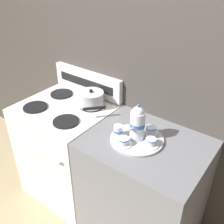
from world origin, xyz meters
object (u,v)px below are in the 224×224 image
stove (69,151)px  serving_tray (137,139)px  saucepan (91,99)px  creamer_jug (118,131)px  teacup_front (123,141)px  teacup_left (151,142)px  teacup_right (151,130)px  teapot (137,123)px

stove → serving_tray: serving_tray is taller
saucepan → creamer_jug: bearing=-26.8°
saucepan → teacup_front: saucepan is taller
teacup_left → creamer_jug: 0.22m
saucepan → teacup_right: saucepan is taller
teacup_left → stove: bearing=178.6°
stove → serving_tray: bearing=-1.1°
stove → teacup_right: size_ratio=8.47×
stove → saucepan: saucepan is taller
teacup_right → teapot: bearing=-113.3°
serving_tray → teacup_left: size_ratio=3.29×
teacup_right → serving_tray: bearing=-111.0°
stove → teacup_front: size_ratio=8.47×
teacup_left → teacup_front: 0.17m
saucepan → teacup_front: bearing=-27.9°
teacup_right → creamer_jug: creamer_jug is taller
stove → teapot: (0.68, -0.01, 0.57)m
serving_tray → stove: bearing=178.9°
stove → creamer_jug: size_ratio=11.50×
serving_tray → teacup_front: size_ratio=3.29×
serving_tray → teapot: 0.12m
saucepan → serving_tray: 0.54m
stove → serving_tray: 0.82m
saucepan → teapot: 0.53m
creamer_jug → teacup_right: bearing=44.9°
teacup_left → teapot: bearing=175.4°
teapot → creamer_jug: (-0.11, -0.05, -0.08)m
stove → teacup_right: 0.87m
stove → serving_tray: (0.68, -0.01, 0.45)m
teapot → teacup_right: (0.04, 0.10, -0.09)m
teacup_front → teacup_right: bearing=70.1°
serving_tray → teacup_left: 0.11m
teapot → teacup_right: 0.14m
saucepan → creamer_jug: saucepan is taller
saucepan → teapot: (0.51, -0.15, 0.06)m
creamer_jug → serving_tray: bearing=23.6°
teacup_right → creamer_jug: bearing=-135.1°
stove → teacup_left: teacup_left is taller
serving_tray → teacup_right: bearing=69.0°
stove → teapot: teapot is taller
teacup_left → creamer_jug: bearing=-168.8°
teapot → teacup_right: teapot is taller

